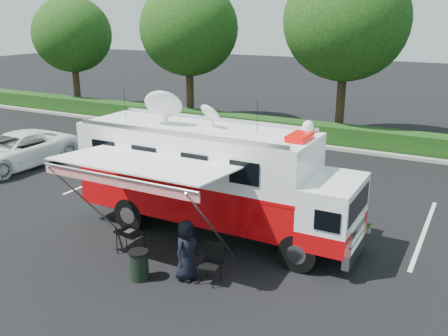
% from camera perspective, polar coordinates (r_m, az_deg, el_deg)
% --- Properties ---
extents(ground_plane, '(120.00, 120.00, 0.00)m').
position_cam_1_polar(ground_plane, '(15.09, -0.91, -7.41)').
color(ground_plane, black).
rests_on(ground_plane, ground).
extents(back_border, '(60.00, 6.14, 8.87)m').
position_cam_1_polar(back_border, '(25.51, 16.13, 13.74)').
color(back_border, '#9E998E').
rests_on(back_border, ground_plane).
extents(stall_lines, '(24.12, 5.50, 0.01)m').
position_cam_1_polar(stall_lines, '(17.76, 2.41, -3.50)').
color(stall_lines, silver).
rests_on(stall_lines, ground_plane).
extents(command_truck, '(8.44, 2.32, 4.05)m').
position_cam_1_polar(command_truck, '(14.48, -1.19, -1.10)').
color(command_truck, black).
rests_on(command_truck, ground_plane).
extents(awning, '(4.61, 2.40, 2.79)m').
position_cam_1_polar(awning, '(12.71, -9.56, 0.11)').
color(awning, white).
rests_on(awning, ground_plane).
extents(white_suv, '(2.71, 5.37, 1.46)m').
position_cam_1_polar(white_suv, '(23.12, -22.44, 0.14)').
color(white_suv, white).
rests_on(white_suv, ground_plane).
extents(person, '(0.55, 0.79, 1.54)m').
position_cam_1_polar(person, '(12.73, -4.24, -12.47)').
color(person, black).
rests_on(person, ground_plane).
extents(folding_table, '(0.85, 0.68, 0.65)m').
position_cam_1_polar(folding_table, '(13.86, -10.70, -7.35)').
color(folding_table, black).
rests_on(folding_table, ground_plane).
extents(folding_chair, '(0.55, 0.57, 1.00)m').
position_cam_1_polar(folding_chair, '(12.32, -1.37, -10.34)').
color(folding_chair, black).
rests_on(folding_chair, ground_plane).
extents(trash_bin, '(0.50, 0.50, 0.75)m').
position_cam_1_polar(trash_bin, '(12.67, -9.69, -10.88)').
color(trash_bin, black).
rests_on(trash_bin, ground_plane).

